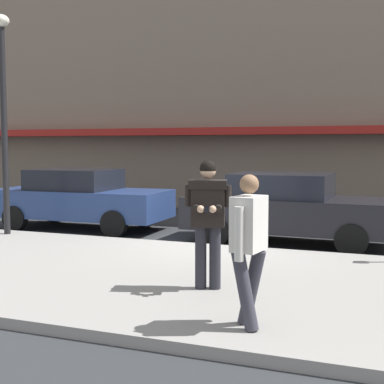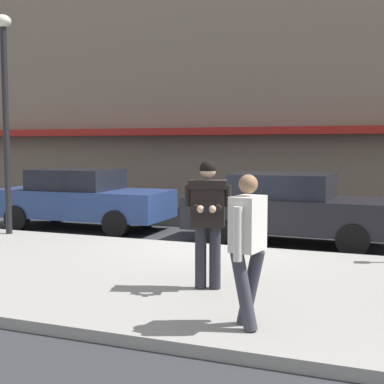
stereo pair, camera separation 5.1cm
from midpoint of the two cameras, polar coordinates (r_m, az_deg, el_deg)
ground_plane at (r=11.13m, az=2.89°, el=-6.13°), size 80.00×80.00×0.00m
sidewalk at (r=8.17m, az=3.46°, el=-9.73°), size 32.00×5.30×0.14m
curb_paint_line at (r=10.92m, az=8.00°, el=-6.37°), size 28.00×0.12×0.01m
parked_sedan_near at (r=14.01m, az=-11.98°, el=-0.66°), size 4.53×1.99×1.54m
parked_sedan_mid at (r=11.81m, az=10.08°, el=-1.67°), size 4.56×2.04×1.54m
man_texting_on_phone at (r=7.41m, az=1.51°, el=-1.95°), size 0.63×0.64×1.81m
pedestrian_in_light_coat at (r=5.88m, az=5.82°, el=-5.22°), size 0.38×0.59×1.70m
street_lamp_post at (r=12.79m, az=-19.58°, el=9.17°), size 0.36×0.36×4.88m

